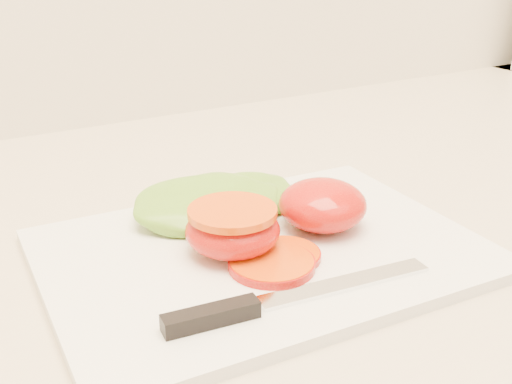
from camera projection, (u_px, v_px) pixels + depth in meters
cutting_board at (262, 252)px, 0.52m from camera, size 0.36×0.27×0.01m
tomato_half_dome at (323, 205)px, 0.55m from camera, size 0.08×0.08×0.04m
tomato_half_cut at (233, 228)px, 0.51m from camera, size 0.08×0.08×0.04m
tomato_slice_0 at (272, 264)px, 0.49m from camera, size 0.06×0.06×0.01m
tomato_slice_1 at (283, 255)px, 0.50m from camera, size 0.06×0.06×0.01m
lettuce_leaf_0 at (210, 204)px, 0.57m from camera, size 0.15×0.11×0.03m
lettuce_leaf_1 at (251, 195)px, 0.59m from camera, size 0.11×0.10×0.02m
knife at (267, 302)px, 0.44m from camera, size 0.21×0.03×0.01m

